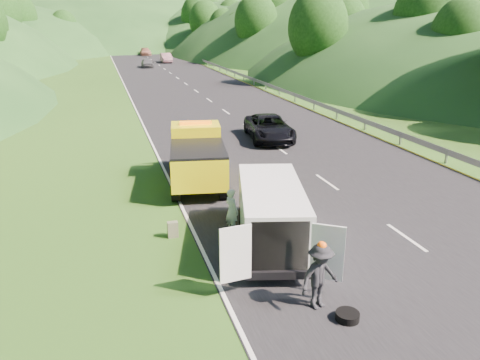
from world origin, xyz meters
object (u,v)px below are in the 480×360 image
object	(u,v)px
suitcase	(173,230)
woman	(232,232)
worker	(318,307)
child	(256,237)
spare_tire	(347,320)
passing_suv	(269,140)
tow_truck	(197,156)
white_van	(271,212)

from	to	relation	value
suitcase	woman	bearing A→B (deg)	-5.24
suitcase	worker	bearing A→B (deg)	-60.25
child	suitcase	distance (m)	2.85
suitcase	child	bearing A→B (deg)	-16.06
spare_tire	passing_suv	distance (m)	18.45
tow_truck	white_van	size ratio (longest dim) A/B	1.00
tow_truck	white_van	distance (m)	6.91
child	worker	distance (m)	4.41
child	woman	bearing A→B (deg)	-172.95
tow_truck	white_van	bearing A→B (deg)	-72.18
white_van	passing_suv	xyz separation A→B (m)	(4.85, 13.52, -1.20)
white_van	child	world-z (taller)	white_van
spare_tire	passing_suv	size ratio (longest dim) A/B	0.11
white_van	child	bearing A→B (deg)	124.88
white_van	worker	bearing A→B (deg)	-75.69
tow_truck	woman	xyz separation A→B (m)	(0.08, -5.51, -1.28)
worker	suitcase	distance (m)	5.99
suitcase	passing_suv	xyz separation A→B (m)	(7.84, 12.01, -0.29)
tow_truck	spare_tire	world-z (taller)	tow_truck
child	passing_suv	size ratio (longest dim) A/B	0.19
passing_suv	child	bearing A→B (deg)	-103.96
tow_truck	suitcase	size ratio (longest dim) A/B	11.16
woman	spare_tire	world-z (taller)	woman
suitcase	spare_tire	bearing A→B (deg)	-59.87
child	white_van	bearing A→B (deg)	-21.46
woman	suitcase	distance (m)	2.07
white_van	passing_suv	distance (m)	14.41
white_van	spare_tire	size ratio (longest dim) A/B	10.76
child	passing_suv	distance (m)	13.78
suitcase	spare_tire	distance (m)	6.83
child	worker	size ratio (longest dim) A/B	0.58
tow_truck	woman	world-z (taller)	tow_truck
white_van	worker	distance (m)	3.87
woman	suitcase	xyz separation A→B (m)	(-2.04, 0.19, 0.29)
white_van	woman	size ratio (longest dim) A/B	4.01
passing_suv	woman	bearing A→B (deg)	-107.59
tow_truck	spare_tire	bearing A→B (deg)	-73.28
white_van	woman	xyz separation A→B (m)	(-0.95, 1.32, -1.20)
woman	worker	bearing A→B (deg)	165.29
woman	passing_suv	world-z (taller)	woman
tow_truck	woman	bearing A→B (deg)	-79.91
white_van	worker	size ratio (longest dim) A/B	3.59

